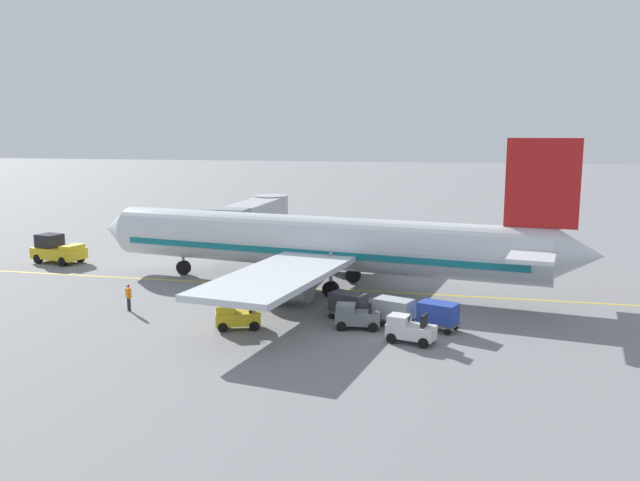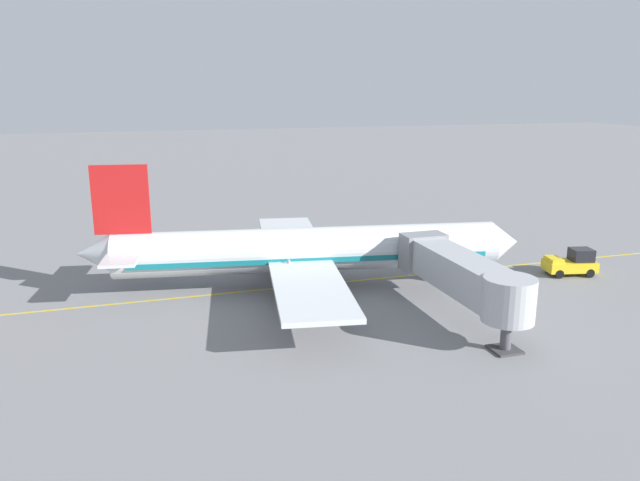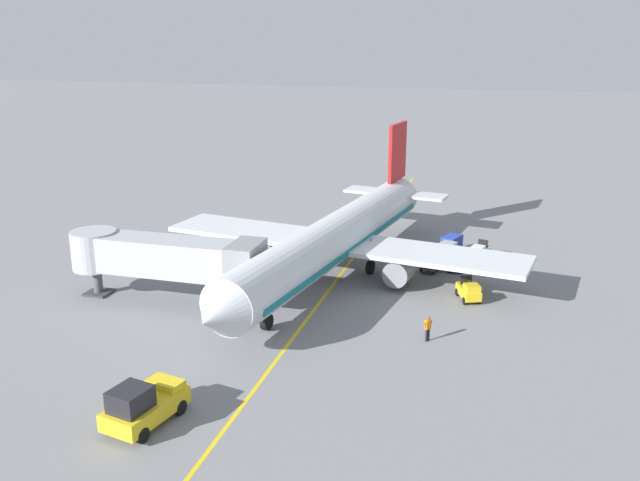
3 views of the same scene
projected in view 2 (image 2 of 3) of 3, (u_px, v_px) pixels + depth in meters
The scene contains 12 objects.
ground_plane at pixel (301, 286), 51.87m from camera, with size 400.00×400.00×0.00m, color slate.
gate_lead_in_line at pixel (301, 286), 51.86m from camera, with size 0.24×80.00×0.01m, color gold.
parked_airliner at pixel (307, 250), 50.96m from camera, with size 30.44×37.27×10.63m.
jet_bridge at pixel (462, 274), 43.60m from camera, with size 14.68×3.50×4.98m.
pushback_tractor at pixel (572, 263), 54.78m from camera, with size 3.05×4.76×2.40m.
baggage_tug_lead at pixel (301, 246), 62.14m from camera, with size 2.06×2.77×1.62m.
baggage_tug_trailing at pixel (239, 255), 58.82m from camera, with size 1.53×2.62×1.62m.
baggage_tug_spare at pixel (204, 253), 59.60m from camera, with size 1.80×2.72×1.62m.
baggage_cart_front at pixel (251, 257), 57.31m from camera, with size 1.98×2.96×1.58m.
baggage_cart_second_in_train at pixel (220, 257), 57.26m from camera, with size 1.98×2.96×1.58m.
baggage_cart_third_in_train at pixel (193, 258), 56.79m from camera, with size 1.98×2.96×1.58m.
ground_crew_wing_walker at pixel (379, 243), 62.43m from camera, with size 0.53×0.61×1.69m.
Camera 2 is at (47.63, -12.94, 16.48)m, focal length 34.13 mm.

